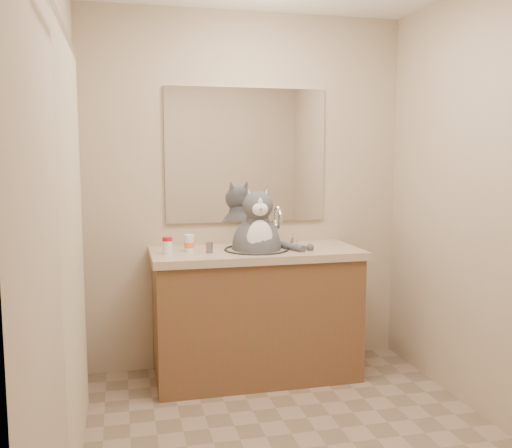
# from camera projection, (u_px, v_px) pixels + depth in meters

# --- Properties ---
(room) EXTENTS (2.22, 2.52, 2.42)m
(room) POSITION_uv_depth(u_px,v_px,m) (303.00, 210.00, 2.69)
(room) COLOR gray
(room) RESTS_ON ground
(vanity) EXTENTS (1.34, 0.59, 1.12)m
(vanity) POSITION_uv_depth(u_px,v_px,m) (256.00, 311.00, 3.72)
(vanity) COLOR brown
(vanity) RESTS_ON ground
(mirror) EXTENTS (1.10, 0.02, 0.90)m
(mirror) POSITION_uv_depth(u_px,v_px,m) (246.00, 155.00, 3.86)
(mirror) COLOR white
(mirror) RESTS_ON room
(shower_curtain) EXTENTS (0.02, 1.30, 1.93)m
(shower_curtain) POSITION_uv_depth(u_px,v_px,m) (74.00, 250.00, 2.57)
(shower_curtain) COLOR #C0B491
(shower_curtain) RESTS_ON ground
(cat) EXTENTS (0.45, 0.38, 0.63)m
(cat) POSITION_uv_depth(u_px,v_px,m) (257.00, 243.00, 3.66)
(cat) COLOR #4E4D53
(cat) RESTS_ON vanity
(pill_bottle_redcap) EXTENTS (0.07, 0.07, 0.11)m
(pill_bottle_redcap) POSITION_uv_depth(u_px,v_px,m) (168.00, 245.00, 3.49)
(pill_bottle_redcap) COLOR white
(pill_bottle_redcap) RESTS_ON vanity
(pill_bottle_orange) EXTENTS (0.07, 0.07, 0.11)m
(pill_bottle_orange) POSITION_uv_depth(u_px,v_px,m) (189.00, 244.00, 3.58)
(pill_bottle_orange) COLOR white
(pill_bottle_orange) RESTS_ON vanity
(grey_canister) EXTENTS (0.06, 0.06, 0.07)m
(grey_canister) POSITION_uv_depth(u_px,v_px,m) (209.00, 247.00, 3.53)
(grey_canister) COLOR slate
(grey_canister) RESTS_ON vanity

